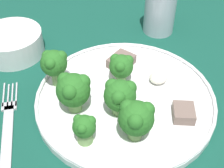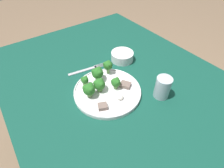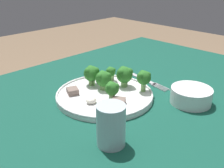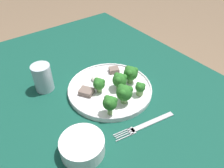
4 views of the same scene
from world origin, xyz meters
TOP-DOWN VIEW (x-y plane):
  - table at (0.00, 0.00)m, footprint 1.25×0.95m
  - dinner_plate at (0.04, -0.08)m, footprint 0.29×0.29m
  - fork at (-0.15, -0.07)m, footprint 0.05×0.20m
  - cream_bowl at (-0.11, 0.12)m, footprint 0.12×0.12m
  - drinking_glass at (0.19, 0.09)m, footprint 0.06×0.06m
  - broccoli_floret_near_rim_left at (0.02, -0.10)m, footprint 0.05×0.05m
  - broccoli_floret_center_left at (-0.04, -0.07)m, footprint 0.05×0.05m
  - broccoli_floret_back_left at (0.05, -0.04)m, footprint 0.04×0.04m
  - broccoli_floret_front_left at (-0.05, -0.14)m, footprint 0.03×0.03m
  - broccoli_floret_center_back at (0.02, -0.16)m, footprint 0.05×0.05m
  - broccoli_floret_mid_cluster at (-0.06, -0.01)m, footprint 0.04×0.04m
  - meat_slice_front_slice at (0.11, -0.15)m, footprint 0.04×0.05m
  - meat_slice_middle_slice at (0.06, 0.00)m, footprint 0.06×0.05m
  - sauce_dollop at (0.11, -0.06)m, footprint 0.03×0.03m

SIDE VIEW (x-z plane):
  - table at x=0.00m, z-range 0.27..0.98m
  - fork at x=-0.15m, z-range 0.72..0.72m
  - dinner_plate at x=0.04m, z-range 0.72..0.73m
  - meat_slice_front_slice at x=0.11m, z-range 0.73..0.74m
  - meat_slice_middle_slice at x=0.06m, z-range 0.73..0.74m
  - sauce_dollop at x=0.11m, z-range 0.73..0.74m
  - cream_bowl at x=-0.11m, z-range 0.71..0.76m
  - broccoli_floret_front_left at x=-0.05m, z-range 0.73..0.78m
  - drinking_glass at x=0.19m, z-range 0.71..0.81m
  - broccoli_floret_back_left at x=0.05m, z-range 0.73..0.79m
  - broccoli_floret_near_rim_left at x=0.02m, z-range 0.73..0.79m
  - broccoli_floret_center_back at x=0.02m, z-range 0.74..0.80m
  - broccoli_floret_center_left at x=-0.04m, z-range 0.74..0.80m
  - broccoli_floret_mid_cluster at x=-0.06m, z-range 0.74..0.81m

